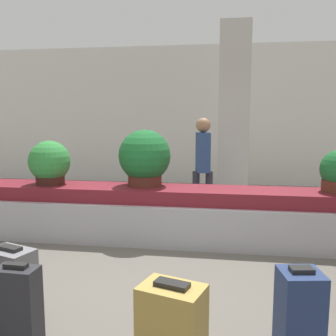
{
  "coord_description": "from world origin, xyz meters",
  "views": [
    {
      "loc": [
        0.71,
        -3.0,
        1.59
      ],
      "look_at": [
        0.0,
        1.62,
        0.94
      ],
      "focal_mm": 40.0,
      "sensor_mm": 36.0,
      "label": 1
    }
  ],
  "objects": [
    {
      "name": "ground_plane",
      "position": [
        0.0,
        0.0,
        0.0
      ],
      "size": [
        18.0,
        18.0,
        0.0
      ],
      "primitive_type": "plane",
      "color": "#59544C"
    },
    {
      "name": "back_wall",
      "position": [
        0.0,
        5.8,
        1.6
      ],
      "size": [
        18.0,
        0.06,
        3.2
      ],
      "color": "silver",
      "rests_on": "ground_plane"
    },
    {
      "name": "carousel",
      "position": [
        0.0,
        1.62,
        0.33
      ],
      "size": [
        7.7,
        0.77,
        0.69
      ],
      "color": "#9E9EA3",
      "rests_on": "ground_plane"
    },
    {
      "name": "pillar",
      "position": [
        0.85,
        3.81,
        1.6
      ],
      "size": [
        0.53,
        0.53,
        3.2
      ],
      "color": "beige",
      "rests_on": "ground_plane"
    },
    {
      "name": "suitcase_0",
      "position": [
        0.4,
        -0.84,
        0.28
      ],
      "size": [
        0.46,
        0.37,
        0.57
      ],
      "rotation": [
        0.0,
        0.0,
        -0.3
      ],
      "color": "#A3843D",
      "rests_on": "ground_plane"
    },
    {
      "name": "suitcase_1",
      "position": [
        1.2,
        -0.65,
        0.31
      ],
      "size": [
        0.3,
        0.3,
        0.64
      ],
      "rotation": [
        0.0,
        0.0,
        0.17
      ],
      "color": "navy",
      "rests_on": "ground_plane"
    },
    {
      "name": "suitcase_2",
      "position": [
        -0.98,
        -0.35,
        0.27
      ],
      "size": [
        0.42,
        0.34,
        0.56
      ],
      "rotation": [
        0.0,
        0.0,
        -0.32
      ],
      "color": "slate",
      "rests_on": "ground_plane"
    },
    {
      "name": "suitcase_4",
      "position": [
        -0.59,
        -0.91,
        0.32
      ],
      "size": [
        0.28,
        0.17,
        0.66
      ],
      "rotation": [
        0.0,
        0.0,
        -0.03
      ],
      "color": "#232328",
      "rests_on": "ground_plane"
    },
    {
      "name": "potted_plant_0",
      "position": [
        -1.59,
        1.62,
        0.97
      ],
      "size": [
        0.55,
        0.55,
        0.58
      ],
      "color": "#381914",
      "rests_on": "carousel"
    },
    {
      "name": "potted_plant_1",
      "position": [
        -0.32,
        1.71,
        1.05
      ],
      "size": [
        0.68,
        0.68,
        0.73
      ],
      "color": "#4C2319",
      "rests_on": "carousel"
    },
    {
      "name": "traveler_0",
      "position": [
        0.38,
        2.64,
        0.92
      ],
      "size": [
        0.31,
        0.35,
        1.57
      ],
      "rotation": [
        0.0,
        0.0,
        -1.34
      ],
      "color": "#282833",
      "rests_on": "ground_plane"
    }
  ]
}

